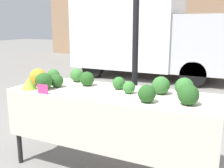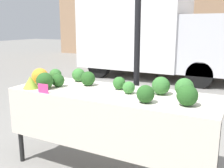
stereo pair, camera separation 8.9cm
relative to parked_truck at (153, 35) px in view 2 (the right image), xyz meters
name	(u,v)px [view 2 (the right image)]	position (x,y,z in m)	size (l,w,h in m)	color
tent_pole	(137,53)	(1.30, -4.43, -0.03)	(0.07, 0.07, 2.34)	black
parked_truck	(153,35)	(0.00, 0.00, 0.00)	(4.32, 1.99, 2.31)	white
market_table	(109,104)	(1.30, -5.13, -0.47)	(2.07, 0.72, 0.84)	beige
orange_cauliflower	(40,76)	(0.44, -5.14, -0.27)	(0.18, 0.18, 0.18)	orange
romanesco_head	(30,82)	(0.48, -5.33, -0.30)	(0.16, 0.16, 0.13)	#93B238
broccoli_head_0	(187,95)	(2.05, -5.19, -0.28)	(0.17, 0.17, 0.17)	#23511E
broccoli_head_1	(129,88)	(1.47, -5.05, -0.30)	(0.12, 0.12, 0.12)	#387533
broccoli_head_2	(45,81)	(0.63, -5.28, -0.28)	(0.17, 0.17, 0.17)	#23511E
broccoli_head_3	(88,79)	(0.94, -4.94, -0.28)	(0.16, 0.16, 0.16)	#23511E
broccoli_head_4	(119,83)	(1.32, -4.94, -0.30)	(0.13, 0.13, 0.13)	#2D6628
broccoli_head_5	(145,94)	(1.72, -5.27, -0.29)	(0.15, 0.15, 0.15)	#23511E
broccoli_head_6	(55,75)	(0.47, -4.91, -0.29)	(0.14, 0.14, 0.14)	#336B2D
broccoli_head_7	(184,87)	(1.97, -4.91, -0.28)	(0.17, 0.17, 0.17)	#336B2D
broccoli_head_8	(161,86)	(1.76, -4.94, -0.28)	(0.17, 0.17, 0.17)	#336B2D
broccoli_head_9	(79,75)	(0.73, -4.81, -0.28)	(0.15, 0.15, 0.15)	#387533
broccoli_head_10	(58,80)	(0.69, -5.14, -0.29)	(0.14, 0.14, 0.14)	#23511E
price_sign	(43,89)	(0.73, -5.42, -0.32)	(0.12, 0.01, 0.09)	#E53D84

